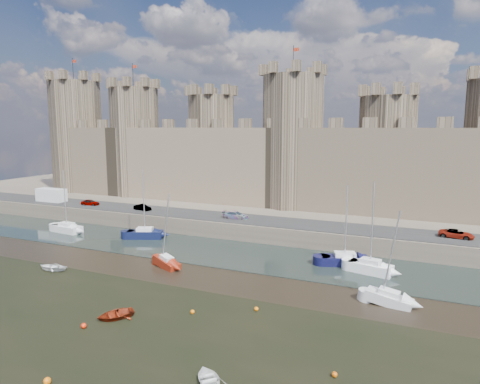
# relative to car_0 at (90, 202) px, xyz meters

# --- Properties ---
(ground) EXTENTS (160.00, 160.00, 0.00)m
(ground) POSITION_rel_car_0_xyz_m (31.36, -33.36, -3.07)
(ground) COLOR black
(ground) RESTS_ON ground
(seaweed_patch) EXTENTS (70.00, 34.00, 0.01)m
(seaweed_patch) POSITION_rel_car_0_xyz_m (31.36, -39.36, -3.06)
(seaweed_patch) COLOR black
(seaweed_patch) RESTS_ON ground
(water_channel) EXTENTS (160.00, 12.00, 0.08)m
(water_channel) POSITION_rel_car_0_xyz_m (31.36, -9.36, -3.03)
(water_channel) COLOR black
(water_channel) RESTS_ON ground
(quay) EXTENTS (160.00, 60.00, 2.50)m
(quay) POSITION_rel_car_0_xyz_m (31.36, 26.64, -1.82)
(quay) COLOR #4C443A
(quay) RESTS_ON ground
(road) EXTENTS (160.00, 7.00, 0.10)m
(road) POSITION_rel_car_0_xyz_m (31.36, 0.64, -0.52)
(road) COLOR black
(road) RESTS_ON quay
(castle) EXTENTS (108.50, 11.00, 29.00)m
(castle) POSITION_rel_car_0_xyz_m (30.72, 14.64, 8.60)
(castle) COLOR #42382B
(castle) RESTS_ON quay
(car_0) EXTENTS (3.48, 1.72, 1.14)m
(car_0) POSITION_rel_car_0_xyz_m (0.00, 0.00, 0.00)
(car_0) COLOR gray
(car_0) RESTS_ON quay
(car_1) EXTENTS (3.42, 1.69, 1.08)m
(car_1) POSITION_rel_car_0_xyz_m (11.60, -0.14, -0.03)
(car_1) COLOR gray
(car_1) RESTS_ON quay
(car_2) EXTENTS (4.21, 2.02, 1.18)m
(car_2) POSITION_rel_car_0_xyz_m (28.87, 0.23, 0.02)
(car_2) COLOR gray
(car_2) RESTS_ON quay
(car_3) EXTENTS (4.35, 2.40, 1.15)m
(car_3) POSITION_rel_car_0_xyz_m (59.62, 0.87, 0.01)
(car_3) COLOR gray
(car_3) RESTS_ON quay
(van) EXTENTS (5.81, 2.38, 2.52)m
(van) POSITION_rel_car_0_xyz_m (-9.61, 0.14, 0.69)
(van) COLOR silver
(van) RESTS_ON quay
(sailboat_0) EXTENTS (5.43, 2.54, 9.84)m
(sailboat_0) POSITION_rel_car_0_xyz_m (3.79, -9.44, -2.30)
(sailboat_0) COLOR silver
(sailboat_0) RESTS_ON ground
(sailboat_1) EXTENTS (5.60, 3.87, 10.46)m
(sailboat_1) POSITION_rel_car_0_xyz_m (17.43, -7.55, -2.25)
(sailboat_1) COLOR black
(sailboat_1) RESTS_ON ground
(sailboat_2) EXTENTS (5.17, 2.90, 10.52)m
(sailboat_2) POSITION_rel_car_0_xyz_m (50.37, -10.03, -2.24)
(sailboat_2) COLOR white
(sailboat_2) RESTS_ON ground
(sailboat_3) EXTENTS (5.96, 3.95, 9.74)m
(sailboat_3) POSITION_rel_car_0_xyz_m (47.16, -8.14, -2.31)
(sailboat_3) COLOR black
(sailboat_3) RESTS_ON ground
(sailboat_4) EXTENTS (4.11, 2.89, 8.97)m
(sailboat_4) POSITION_rel_car_0_xyz_m (27.79, -17.46, -2.39)
(sailboat_4) COLOR maroon
(sailboat_4) RESTS_ON ground
(sailboat_5) EXTENTS (4.38, 2.11, 9.10)m
(sailboat_5) POSITION_rel_car_0_xyz_m (53.08, -18.25, -2.40)
(sailboat_5) COLOR silver
(sailboat_5) RESTS_ON ground
(dinghy_2) EXTENTS (3.42, 3.45, 0.59)m
(dinghy_2) POSITION_rel_car_0_xyz_m (43.30, -36.15, -2.78)
(dinghy_2) COLOR silver
(dinghy_2) RESTS_ON ground
(dinghy_4) EXTENTS (3.73, 3.94, 0.66)m
(dinghy_4) POSITION_rel_car_0_xyz_m (31.37, -31.01, -2.74)
(dinghy_4) COLOR maroon
(dinghy_4) RESTS_ON ground
(dinghy_6) EXTENTS (3.68, 2.78, 0.72)m
(dinghy_6) POSITION_rel_car_0_xyz_m (16.09, -23.78, -2.71)
(dinghy_6) COLOR white
(dinghy_6) RESTS_ON ground
(buoy_1) EXTENTS (0.40, 0.40, 0.40)m
(buoy_1) POSITION_rel_car_0_xyz_m (37.09, -27.50, -2.87)
(buoy_1) COLOR #D96309
(buoy_1) RESTS_ON ground
(buoy_2) EXTENTS (0.49, 0.49, 0.49)m
(buoy_2) POSITION_rel_car_0_xyz_m (33.76, -40.57, -2.82)
(buoy_2) COLOR #DA6309
(buoy_2) RESTS_ON ground
(buoy_3) EXTENTS (0.41, 0.41, 0.41)m
(buoy_3) POSITION_rel_car_0_xyz_m (42.12, -24.62, -2.87)
(buoy_3) COLOR orange
(buoy_3) RESTS_ON ground
(buoy_4) EXTENTS (0.48, 0.48, 0.48)m
(buoy_4) POSITION_rel_car_0_xyz_m (30.19, -33.57, -2.83)
(buoy_4) COLOR red
(buoy_4) RESTS_ON ground
(buoy_5) EXTENTS (0.40, 0.40, 0.40)m
(buoy_5) POSITION_rel_car_0_xyz_m (50.76, -32.23, -2.87)
(buoy_5) COLOR #BD4E08
(buoy_5) RESTS_ON ground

